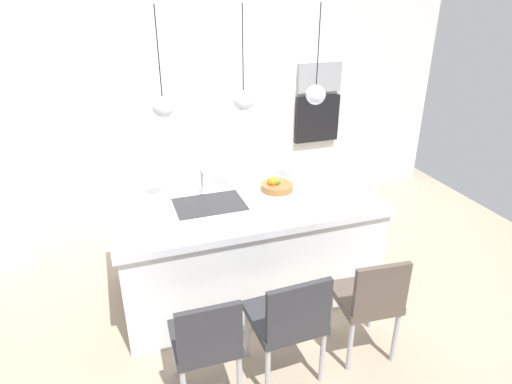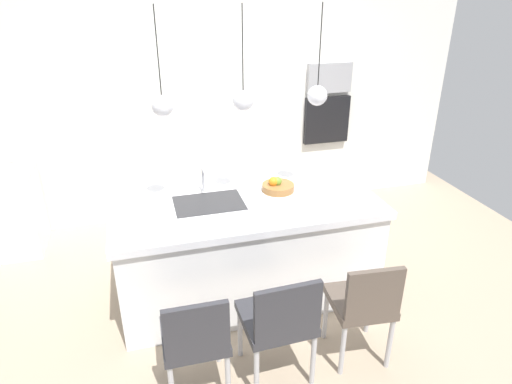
# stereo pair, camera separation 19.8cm
# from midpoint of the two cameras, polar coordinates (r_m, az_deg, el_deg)

# --- Properties ---
(floor) EXTENTS (6.60, 6.60, 0.00)m
(floor) POSITION_cam_midpoint_polar(r_m,az_deg,el_deg) (4.17, 0.04, -11.99)
(floor) COLOR tan
(floor) RESTS_ON ground
(back_wall) EXTENTS (6.00, 0.10, 2.60)m
(back_wall) POSITION_cam_midpoint_polar(r_m,az_deg,el_deg) (5.08, -5.08, 11.16)
(back_wall) COLOR silver
(back_wall) RESTS_ON ground
(kitchen_island) EXTENTS (2.18, 1.13, 0.89)m
(kitchen_island) POSITION_cam_midpoint_polar(r_m,az_deg,el_deg) (3.92, 0.04, -6.75)
(kitchen_island) COLOR white
(kitchen_island) RESTS_ON ground
(sink_basin) EXTENTS (0.56, 0.40, 0.02)m
(sink_basin) POSITION_cam_midpoint_polar(r_m,az_deg,el_deg) (3.64, -4.50, -1.50)
(sink_basin) COLOR #2D2D30
(sink_basin) RESTS_ON kitchen_island
(faucet) EXTENTS (0.02, 0.17, 0.22)m
(faucet) POSITION_cam_midpoint_polar(r_m,az_deg,el_deg) (3.77, -5.22, 1.90)
(faucet) COLOR silver
(faucet) RESTS_ON kitchen_island
(fruit_bowl) EXTENTS (0.28, 0.28, 0.13)m
(fruit_bowl) POSITION_cam_midpoint_polar(r_m,az_deg,el_deg) (3.84, 4.24, 0.72)
(fruit_bowl) COLOR #9E6B38
(fruit_bowl) RESTS_ON kitchen_island
(microwave) EXTENTS (0.54, 0.08, 0.34)m
(microwave) POSITION_cam_midpoint_polar(r_m,az_deg,el_deg) (5.41, 10.41, 14.17)
(microwave) COLOR #9E9EA3
(microwave) RESTS_ON back_wall
(oven) EXTENTS (0.56, 0.08, 0.56)m
(oven) POSITION_cam_midpoint_polar(r_m,az_deg,el_deg) (5.52, 10.01, 9.08)
(oven) COLOR black
(oven) RESTS_ON back_wall
(chair_near) EXTENTS (0.42, 0.43, 0.84)m
(chair_near) POSITION_cam_midpoint_polar(r_m,az_deg,el_deg) (2.98, -5.79, -18.06)
(chair_near) COLOR #333338
(chair_near) RESTS_ON ground
(chair_middle) EXTENTS (0.48, 0.47, 0.87)m
(chair_middle) POSITION_cam_midpoint_polar(r_m,az_deg,el_deg) (3.07, 4.91, -15.92)
(chair_middle) COLOR #333338
(chair_middle) RESTS_ON ground
(chair_far) EXTENTS (0.45, 0.46, 0.86)m
(chair_far) POSITION_cam_midpoint_polar(r_m,az_deg,el_deg) (3.30, 15.30, -13.52)
(chair_far) COLOR brown
(chair_far) RESTS_ON ground
(pendant_light_left) EXTENTS (0.16, 0.16, 0.76)m
(pendant_light_left) POSITION_cam_midpoint_polar(r_m,az_deg,el_deg) (3.32, -10.19, 10.85)
(pendant_light_left) COLOR silver
(pendant_light_center) EXTENTS (0.16, 0.16, 0.76)m
(pendant_light_center) POSITION_cam_midpoint_polar(r_m,az_deg,el_deg) (3.42, 0.04, 11.67)
(pendant_light_center) COLOR silver
(pendant_light_right) EXTENTS (0.16, 0.16, 0.76)m
(pendant_light_right) POSITION_cam_midpoint_polar(r_m,az_deg,el_deg) (3.63, 9.43, 12.11)
(pendant_light_right) COLOR silver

